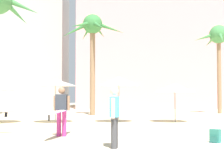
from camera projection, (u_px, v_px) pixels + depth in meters
hotel_pink at (159, 45)px, 39.82m from camera, size 20.39×10.55×15.98m
hotel_tower_gray at (11, 0)px, 47.69m from camera, size 16.94×9.05×32.50m
palm_tree_far_left at (218, 40)px, 25.67m from camera, size 4.32×4.13×7.31m
palm_tree_left at (92, 34)px, 23.37m from camera, size 4.78×4.68×7.60m
cafe_umbrella_1 at (56, 83)px, 16.50m from camera, size 2.23×2.23×2.32m
cafe_umbrella_3 at (119, 81)px, 16.81m from camera, size 2.21×2.21×2.47m
cafe_umbrella_5 at (175, 88)px, 16.91m from camera, size 2.17×2.17×2.12m
backpack at (215, 136)px, 9.31m from camera, size 0.35×0.35×0.42m
person_near_right at (61, 110)px, 10.82m from camera, size 0.87×2.71×1.74m
person_near_left at (115, 114)px, 8.44m from camera, size 0.30×0.61×1.67m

